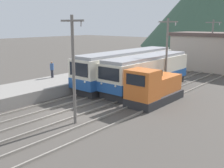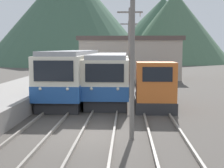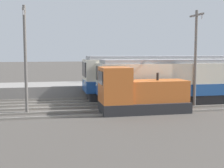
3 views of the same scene
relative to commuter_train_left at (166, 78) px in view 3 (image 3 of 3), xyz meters
The scene contains 11 objects.
ground_plane 11.30m from the commuter_train_left, 76.55° to the right, with size 200.00×200.00×0.00m, color #47423D.
platform_left 11.53m from the commuter_train_left, 108.56° to the right, with size 4.50×54.00×1.02m, color gray.
track_left 10.99m from the commuter_train_left, 90.00° to the right, with size 1.54×60.00×0.14m.
track_center 11.34m from the commuter_train_left, 75.56° to the right, with size 1.54×60.00×0.14m.
track_right 12.43m from the commuter_train_left, 61.92° to the right, with size 1.54×60.00×0.14m.
commuter_train_left is the anchor object (origin of this frame).
commuter_train_center 2.83m from the commuter_train_left, ahead, with size 2.84×11.94×3.40m.
shunting_locomotive 7.14m from the commuter_train_left, 35.55° to the right, with size 2.40×5.84×3.00m.
catenary_mast_near 12.38m from the commuter_train_left, 69.32° to the right, with size 2.00×0.20×6.96m.
catenary_mast_mid 4.83m from the commuter_train_left, ahead, with size 2.00×0.20×6.96m.
person_on_platform 7.95m from the commuter_train_left, 129.71° to the right, with size 0.38×0.38×1.67m.
Camera 3 is at (22.70, 0.74, 4.02)m, focal length 50.00 mm.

